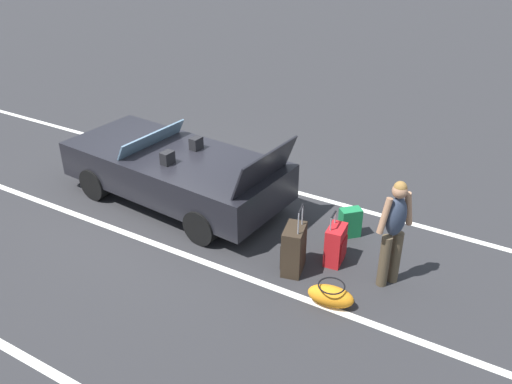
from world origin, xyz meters
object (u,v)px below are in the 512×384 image
convertible_car (167,168)px  suitcase_small_carryon (350,223)px  traveler_person (394,228)px  suitcase_medium_bright (336,245)px  duffel_bag (331,296)px  suitcase_large_black (294,249)px

convertible_car → suitcase_small_carryon: convertible_car is taller
suitcase_small_carryon → traveler_person: (-0.94, 0.88, 0.68)m
convertible_car → suitcase_medium_bright: 3.48m
convertible_car → duffel_bag: size_ratio=6.30×
suitcase_medium_bright → duffel_bag: suitcase_medium_bright is taller
convertible_car → duffel_bag: (-3.80, 1.28, -0.43)m
suitcase_large_black → duffel_bag: 0.94m
convertible_car → suitcase_small_carryon: (-3.37, -0.47, -0.34)m
suitcase_small_carryon → traveler_person: traveler_person is taller
convertible_car → suitcase_small_carryon: size_ratio=8.56×
convertible_car → traveler_person: traveler_person is taller
suitcase_small_carryon → duffel_bag: suitcase_small_carryon is taller
suitcase_small_carryon → duffel_bag: 1.80m
suitcase_medium_bright → suitcase_large_black: bearing=-138.3°
suitcase_small_carryon → traveler_person: 1.45m
convertible_car → suitcase_medium_bright: convertible_car is taller
duffel_bag → suitcase_small_carryon: bearing=-76.3°
suitcase_medium_bright → duffel_bag: (-0.34, 0.95, -0.15)m
suitcase_large_black → traveler_person: bearing=-175.8°
duffel_bag → suitcase_medium_bright: bearing=-70.1°
suitcase_small_carryon → suitcase_large_black: bearing=118.7°
suitcase_large_black → suitcase_medium_bright: (-0.46, -0.50, -0.06)m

